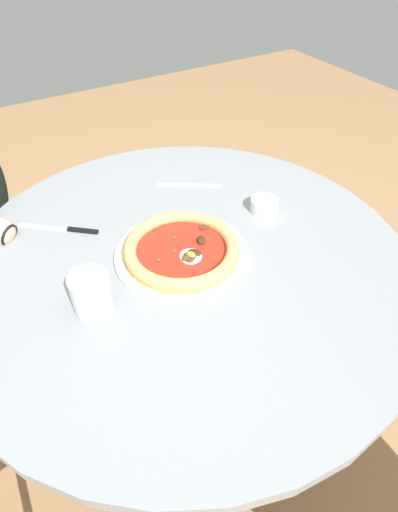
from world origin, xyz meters
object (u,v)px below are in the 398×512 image
Objects in this scene: dining_table at (185,293)px; water_glass at (91,295)px; ramekin_capers at (264,205)px; steak_knife at (70,229)px; fork_utensil at (188,185)px; pizza_on_plate at (182,251)px.

water_glass is at bearing 11.62° from dining_table.
dining_table is 14.75× the size of ramekin_capers.
ramekin_capers reaches higher than steak_knife.
steak_knife is 1.04× the size of fork_utensil.
ramekin_capers is 0.45× the size of fork_utensil.
water_glass reaches higher than steak_knife.
dining_table is 0.15m from pizza_on_plate.
pizza_on_plate is at bearing 10.51° from ramekin_capers.
water_glass reaches higher than fork_utensil.
dining_table is at bearing 9.84° from ramekin_capers.
ramekin_capers is (-0.27, -0.05, 0.15)m from dining_table.
steak_knife is (-0.04, -0.28, -0.04)m from water_glass.
dining_table is 0.30m from water_glass.
pizza_on_plate is 3.45× the size of water_glass.
water_glass is at bearing 10.87° from pizza_on_plate.
steak_knife is at bearing -97.58° from water_glass.
water_glass is 0.56× the size of fork_utensil.
steak_knife is at bearing -49.86° from pizza_on_plate.
steak_knife is at bearing -48.49° from dining_table.
pizza_on_plate is at bearing 36.66° from dining_table.
water_glass is (0.24, 0.05, 0.17)m from dining_table.
steak_knife reaches higher than dining_table.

